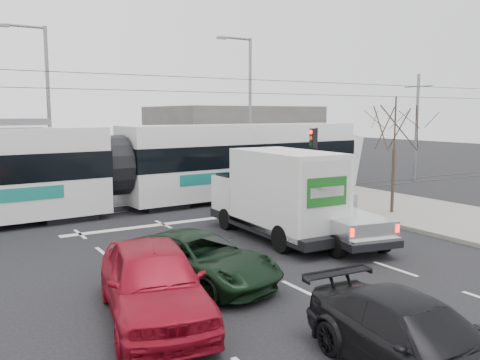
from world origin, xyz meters
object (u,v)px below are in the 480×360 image
street_lamp_far (45,101)px  green_car (199,259)px  traffic_signal (314,149)px  street_lamp_near (248,102)px  box_truck (278,195)px  tram (112,167)px  red_car (153,281)px  navy_pickup (285,193)px  dark_car (416,340)px  bare_tree (395,129)px  silver_pickup (327,213)px

street_lamp_far → green_car: 17.74m
traffic_signal → street_lamp_near: size_ratio=0.40×
box_truck → green_car: 5.54m
traffic_signal → green_car: (-10.15, -7.67, -2.08)m
tram → red_car: tram is taller
navy_pickup → green_car: size_ratio=1.16×
street_lamp_near → navy_pickup: (-3.99, -9.41, -4.03)m
box_truck → green_car: size_ratio=1.35×
street_lamp_far → red_car: 19.32m
tram → dark_car: tram is taller
dark_car → red_car: bearing=126.1°
bare_tree → street_lamp_near: bearing=91.4°
traffic_signal → tram: (-9.13, 3.02, -0.69)m
green_car → silver_pickup: bearing=-0.1°
street_lamp_near → dark_car: 24.05m
silver_pickup → dark_car: (-4.97, -8.00, -0.30)m
tram → navy_pickup: (5.99, -4.92, -0.97)m
street_lamp_near → dark_car: (-10.04, -21.39, -4.45)m
bare_tree → tram: 12.55m
box_truck → red_car: (-6.52, -4.54, -0.71)m
bare_tree → navy_pickup: 5.48m
tram → silver_pickup: tram is taller
tram → green_car: 10.82m
street_lamp_far → red_car: (-1.39, -18.79, -4.26)m
bare_tree → green_car: bearing=-162.0°
navy_pickup → dark_car: bearing=-101.0°
bare_tree → silver_pickup: size_ratio=0.89×
traffic_signal → silver_pickup: (-4.23, -5.89, -1.77)m
traffic_signal → box_truck: (-5.53, -4.75, -1.18)m
dark_car → navy_pickup: bearing=67.5°
bare_tree → red_car: 14.50m
bare_tree → box_truck: bare_tree is taller
bare_tree → street_lamp_far: size_ratio=0.56×
navy_pickup → green_car: (-7.01, -5.76, -0.42)m
traffic_signal → box_truck: size_ratio=0.56×
street_lamp_near → silver_pickup: street_lamp_near is taller
dark_car → street_lamp_near: bearing=69.2°
silver_pickup → box_truck: bearing=149.1°
traffic_signal → dark_car: (-9.19, -13.89, -2.08)m
red_car → silver_pickup: bearing=35.1°
tram → silver_pickup: bearing=-65.2°
bare_tree → box_truck: (-6.66, -0.75, -2.23)m
street_lamp_near → tram: 11.36m
bare_tree → traffic_signal: 4.28m
bare_tree → red_car: (-13.18, -5.29, -2.94)m
silver_pickup → street_lamp_near: bearing=79.7°
box_truck → dark_car: 9.89m
tram → dark_car: 16.96m
traffic_signal → street_lamp_far: bearing=138.3°
street_lamp_far → tram: (1.53, -6.49, -3.07)m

